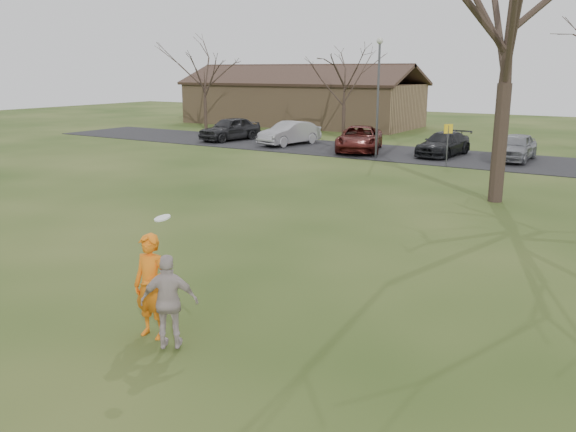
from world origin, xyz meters
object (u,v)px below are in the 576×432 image
at_px(car_1, 290,133).
at_px(player_defender, 151,286).
at_px(car_2, 359,139).
at_px(lamp_post, 378,83).
at_px(car_3, 444,144).
at_px(car_0, 230,129).
at_px(car_4, 515,147).
at_px(building, 300,102).
at_px(catching_play, 169,302).

bearing_deg(car_1, player_defender, -51.21).
xyz_separation_m(car_2, lamp_post, (1.96, -2.06, 3.21)).
relative_size(car_2, car_3, 1.17).
xyz_separation_m(player_defender, lamp_post, (-5.50, 22.25, 3.02)).
bearing_deg(car_3, car_0, -172.96).
xyz_separation_m(car_0, lamp_post, (11.70, -2.45, 3.15)).
bearing_deg(car_1, car_4, 14.17).
distance_m(car_0, car_3, 14.49).
xyz_separation_m(car_4, lamp_post, (-6.51, -3.03, 3.22)).
xyz_separation_m(car_0, car_4, (18.21, 0.58, -0.07)).
xyz_separation_m(player_defender, car_3, (-2.72, 25.06, -0.27)).
bearing_deg(car_0, car_3, 11.03).
xyz_separation_m(car_2, car_4, (8.47, 0.98, -0.01)).
xyz_separation_m(car_2, building, (-12.04, 13.44, 1.17)).
relative_size(car_0, car_1, 1.03).
distance_m(car_1, catching_play, 28.27).
distance_m(car_1, building, 14.79).
bearing_deg(building, lamp_post, -47.91).
distance_m(car_4, catching_play, 25.53).
xyz_separation_m(car_1, car_3, (9.81, 0.30, -0.09)).
height_order(car_3, catching_play, catching_play).
height_order(player_defender, car_1, player_defender).
distance_m(car_3, car_4, 3.74).
relative_size(car_0, building, 0.22).
bearing_deg(catching_play, car_4, 89.21).
distance_m(player_defender, catching_play, 0.71).
relative_size(car_4, lamp_post, 0.66).
distance_m(car_3, building, 21.07).
bearing_deg(car_2, lamp_post, -66.28).
height_order(catching_play, lamp_post, lamp_post).
bearing_deg(car_0, car_4, 11.42).
distance_m(car_1, lamp_post, 8.12).
relative_size(car_4, catching_play, 1.79).
distance_m(player_defender, car_3, 25.21).
xyz_separation_m(player_defender, car_4, (1.01, 25.28, -0.20)).
bearing_deg(catching_play, car_0, 125.60).
distance_m(car_2, car_3, 4.80).
bearing_deg(car_4, car_2, -173.20).
relative_size(player_defender, car_0, 0.42).
bearing_deg(car_2, car_3, -10.74).
relative_size(car_2, building, 0.25).
bearing_deg(car_4, lamp_post, -154.80).
bearing_deg(lamp_post, building, 132.09).
bearing_deg(lamp_post, car_1, 160.33).
xyz_separation_m(car_3, catching_play, (3.38, -25.31, 0.21)).
height_order(car_0, catching_play, catching_play).
height_order(car_4, building, building).
bearing_deg(car_3, building, 148.52).
relative_size(building, lamp_post, 3.29).
relative_size(car_4, building, 0.20).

